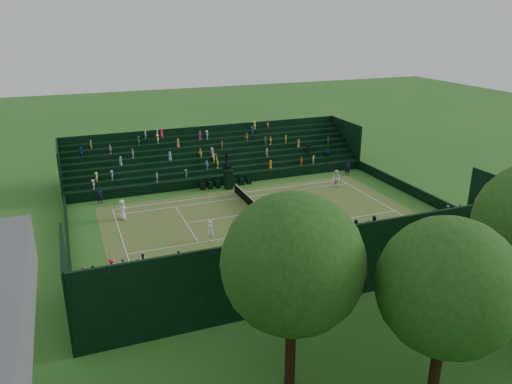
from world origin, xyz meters
TOP-DOWN VIEW (x-y plane):
  - ground at (0.00, 0.00)m, footprint 160.00×160.00m
  - court_surface at (0.00, 0.00)m, footprint 12.97×26.77m
  - perimeter_wall_north at (0.00, 15.88)m, footprint 17.17×0.20m
  - perimeter_wall_south at (0.00, -15.88)m, footprint 17.17×0.20m
  - perimeter_wall_east at (8.48, 0.00)m, footprint 0.20×31.77m
  - perimeter_wall_west at (-8.48, 0.00)m, footprint 0.20×31.77m
  - north_grandstand at (12.66, 0.00)m, footprint 6.60×32.00m
  - south_grandstand at (-12.66, 0.00)m, footprint 6.60×32.00m
  - tennis_net at (0.00, 0.00)m, footprint 11.67×0.10m
  - umpire_chair at (-7.19, -0.22)m, footprint 0.94×0.94m
  - courtside_chairs at (-7.86, -0.26)m, footprint 0.46×5.44m
  - player_near_west at (-2.85, -11.27)m, footprint 1.00×0.78m
  - player_near_east at (4.07, -5.40)m, footprint 0.73×0.61m
  - player_far_west at (-3.57, 10.20)m, footprint 1.05×0.91m
  - player_far_east at (3.50, 4.31)m, footprint 1.16×0.68m
  - line_judge_north at (-6.72, 13.45)m, footprint 0.58×0.70m
  - line_judge_south at (-7.55, -12.76)m, footprint 0.50×0.65m

SIDE VIEW (x-z plane):
  - ground at x=0.00m, z-range 0.00..0.00m
  - court_surface at x=0.00m, z-range 0.00..0.01m
  - courtside_chairs at x=-7.86m, z-range -0.12..0.88m
  - perimeter_wall_north at x=0.00m, z-range 0.00..1.00m
  - perimeter_wall_south at x=0.00m, z-range 0.00..1.00m
  - perimeter_wall_east at x=8.48m, z-range 0.00..1.00m
  - perimeter_wall_west at x=-8.48m, z-range 0.00..1.00m
  - tennis_net at x=0.00m, z-range 0.00..1.06m
  - line_judge_south at x=-7.55m, z-range 0.00..1.58m
  - line_judge_north at x=-6.72m, z-range 0.00..1.63m
  - player_near_east at x=4.07m, z-range 0.00..1.72m
  - player_far_east at x=3.50m, z-range 0.00..1.78m
  - player_near_west at x=-2.85m, z-range 0.00..1.80m
  - player_far_west at x=-3.57m, z-range 0.00..1.85m
  - umpire_chair at x=-7.19m, z-range -0.21..2.74m
  - north_grandstand at x=12.66m, z-range -0.90..4.00m
  - south_grandstand at x=-12.66m, z-range -0.90..4.00m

